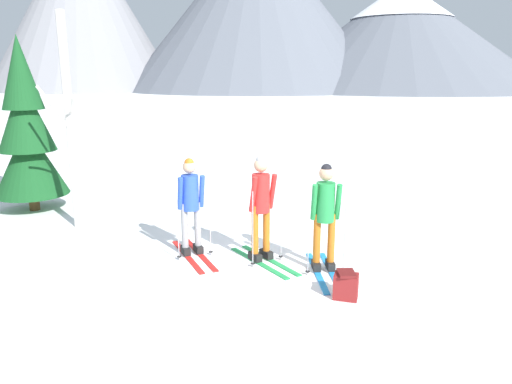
% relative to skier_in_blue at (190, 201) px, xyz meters
% --- Properties ---
extents(ground_plane, '(400.00, 400.00, 0.00)m').
position_rel_skier_in_blue_xyz_m(ground_plane, '(1.10, -0.26, -0.91)').
color(ground_plane, white).
extents(skier_in_blue, '(0.89, 1.59, 1.63)m').
position_rel_skier_in_blue_xyz_m(skier_in_blue, '(0.00, 0.00, 0.00)').
color(skier_in_blue, red).
rests_on(skier_in_blue, ground).
extents(skier_in_red, '(1.08, 1.48, 1.71)m').
position_rel_skier_in_blue_xyz_m(skier_in_red, '(1.15, -0.32, 0.03)').
color(skier_in_red, green).
rests_on(skier_in_red, ground).
extents(skier_in_green, '(0.61, 1.57, 1.66)m').
position_rel_skier_in_blue_xyz_m(skier_in_green, '(2.09, -0.77, -0.00)').
color(skier_in_green, '#1E84D1').
rests_on(skier_in_green, ground).
extents(pine_tree_near, '(1.54, 1.54, 3.72)m').
position_rel_skier_in_blue_xyz_m(pine_tree_near, '(-3.73, 2.81, 0.79)').
color(pine_tree_near, '#51381E').
rests_on(pine_tree_near, ground).
extents(birch_tree_tall, '(0.91, 0.94, 4.05)m').
position_rel_skier_in_blue_xyz_m(birch_tree_tall, '(-2.39, 1.56, 1.14)').
color(birch_tree_tall, silver).
rests_on(birch_tree_tall, ground).
extents(backpack_on_snow_front, '(0.38, 0.33, 0.38)m').
position_rel_skier_in_blue_xyz_m(backpack_on_snow_front, '(2.23, -1.73, -0.72)').
color(backpack_on_snow_front, maroon).
rests_on(backpack_on_snow_front, ground).
extents(mountain_ridge_distant, '(87.95, 45.80, 25.53)m').
position_rel_skier_in_blue_xyz_m(mountain_ridge_distant, '(5.34, 74.26, 10.55)').
color(mountain_ridge_distant, gray).
rests_on(mountain_ridge_distant, ground).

